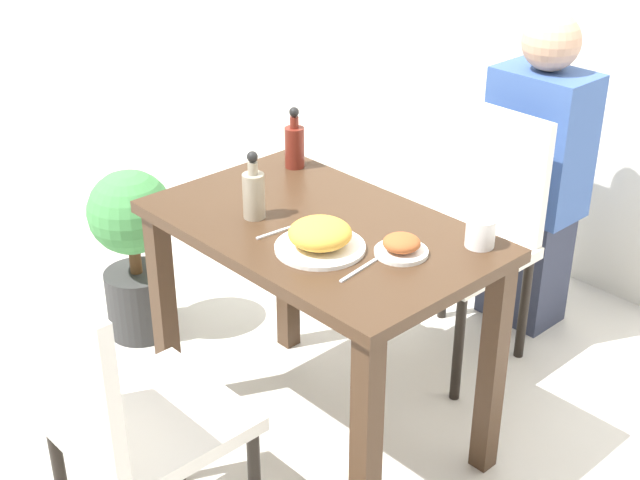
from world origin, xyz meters
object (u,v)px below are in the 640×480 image
at_px(drink_cup, 480,232).
at_px(sauce_bottle, 295,144).
at_px(side_plate, 401,246).
at_px(person_figure, 535,176).
at_px(chair_near, 120,411).
at_px(potted_plant_left, 134,244).
at_px(condiment_bottle, 254,192).
at_px(food_plate, 320,237).
at_px(chair_far, 472,225).

bearing_deg(drink_cup, sauce_bottle, 179.92).
height_order(side_plate, sauce_bottle, sauce_bottle).
bearing_deg(person_figure, chair_near, -88.57).
xyz_separation_m(chair_near, drink_cup, (0.33, 0.93, 0.28)).
relative_size(drink_cup, potted_plant_left, 0.12).
bearing_deg(drink_cup, potted_plant_left, -166.10).
bearing_deg(potted_plant_left, condiment_bottle, -1.17).
bearing_deg(person_figure, drink_cup, -65.50).
xyz_separation_m(chair_near, food_plate, (0.06, 0.61, 0.28)).
distance_m(side_plate, person_figure, 1.06).
height_order(drink_cup, sauce_bottle, sauce_bottle).
distance_m(chair_far, drink_cup, 0.68).
bearing_deg(chair_far, chair_near, -87.67).
bearing_deg(drink_cup, condiment_bottle, -148.92).
height_order(potted_plant_left, person_figure, person_figure).
bearing_deg(potted_plant_left, drink_cup, 13.90).
xyz_separation_m(chair_near, potted_plant_left, (-0.94, 0.62, -0.13)).
xyz_separation_m(drink_cup, potted_plant_left, (-1.27, -0.31, -0.41)).
xyz_separation_m(food_plate, side_plate, (0.16, 0.14, -0.01)).
bearing_deg(side_plate, potted_plant_left, -173.79).
height_order(condiment_bottle, person_figure, person_figure).
distance_m(drink_cup, condiment_bottle, 0.64).
height_order(chair_near, person_figure, person_figure).
bearing_deg(chair_far, side_plate, -67.68).
distance_m(chair_far, side_plate, 0.78).
xyz_separation_m(side_plate, sauce_bottle, (-0.64, 0.19, 0.05)).
xyz_separation_m(drink_cup, person_figure, (-0.37, 0.82, -0.20)).
bearing_deg(food_plate, sauce_bottle, 145.22).
xyz_separation_m(chair_near, sauce_bottle, (-0.42, 0.93, 0.32)).
relative_size(chair_near, condiment_bottle, 4.39).
bearing_deg(side_plate, sauce_bottle, 163.43).
bearing_deg(chair_near, potted_plant_left, -33.37).
bearing_deg(side_plate, food_plate, -139.79).
xyz_separation_m(chair_far, drink_cup, (0.39, -0.49, 0.28)).
height_order(chair_far, food_plate, chair_far).
bearing_deg(sauce_bottle, chair_near, -65.95).
height_order(chair_far, person_figure, person_figure).
relative_size(food_plate, potted_plant_left, 0.38).
height_order(drink_cup, potted_plant_left, drink_cup).
bearing_deg(chair_far, drink_cup, -51.46).
xyz_separation_m(chair_far, side_plate, (0.28, -0.67, 0.27)).
relative_size(food_plate, sauce_bottle, 1.21).
height_order(chair_near, side_plate, chair_near).
bearing_deg(potted_plant_left, food_plate, -0.72).
height_order(chair_near, food_plate, chair_near).
height_order(sauce_bottle, person_figure, person_figure).
relative_size(chair_near, person_figure, 0.75).
height_order(chair_near, drink_cup, chair_near).
distance_m(chair_near, condiment_bottle, 0.72).
distance_m(food_plate, sauce_bottle, 0.58).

